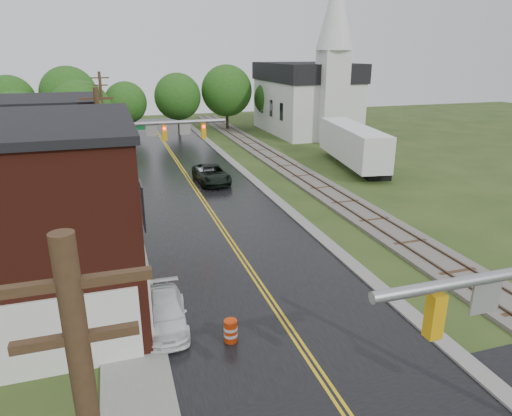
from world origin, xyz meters
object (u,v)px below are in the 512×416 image
traffic_signal_far (154,141)px  utility_pole_c (104,116)px  sedan_silver (206,175)px  construction_barrel (231,331)px  pickup_white (166,313)px  semi_trailer (353,143)px  utility_pole_b (104,164)px  tree_left_e (83,113)px  church (309,91)px  suv_dark (211,174)px  tree_left_c (20,127)px

traffic_signal_far → utility_pole_c: 17.33m
traffic_signal_far → sedan_silver: size_ratio=2.00×
traffic_signal_far → utility_pole_c: (-3.33, 17.00, -0.25)m
utility_pole_c → construction_barrel: utility_pole_c is taller
construction_barrel → sedan_silver: bearing=80.7°
pickup_white → semi_trailer: 30.58m
traffic_signal_far → utility_pole_b: bearing=-123.7°
tree_left_e → traffic_signal_far: bearing=-74.1°
pickup_white → construction_barrel: size_ratio=4.44×
utility_pole_c → tree_left_e: 2.79m
utility_pole_c → construction_barrel: 34.53m
sedan_silver → utility_pole_b: bearing=-131.3°
traffic_signal_far → utility_pole_b: size_ratio=0.82×
sedan_silver → construction_barrel: sedan_silver is taller
construction_barrel → traffic_signal_far: bearing=93.2°
church → semi_trailer: size_ratio=1.51×
tree_left_e → semi_trailer: size_ratio=0.62×
utility_pole_b → construction_barrel: utility_pole_b is taller
utility_pole_b → utility_pole_c: same height
church → suv_dark: 28.24m
traffic_signal_far → tree_left_c: tree_left_c is taller
utility_pole_b → utility_pole_c: 22.00m
tree_left_e → construction_barrel: (6.34, -35.90, -4.35)m
sedan_silver → church: bearing=42.2°
utility_pole_b → construction_barrel: 13.44m
tree_left_c → semi_trailer: 30.54m
church → sedan_silver: size_ratio=5.45×
pickup_white → semi_trailer: semi_trailer is taller
pickup_white → utility_pole_c: bearing=96.8°
utility_pole_b → sedan_silver: (8.11, 11.23, -4.12)m
semi_trailer → construction_barrel: semi_trailer is taller
utility_pole_b → tree_left_c: size_ratio=1.18×
semi_trailer → tree_left_c: bearing=169.1°
tree_left_c → traffic_signal_far: bearing=-51.2°
church → utility_pole_b: size_ratio=2.22×
pickup_white → construction_barrel: (2.29, -1.85, -0.14)m
tree_left_c → construction_barrel: 32.23m
utility_pole_c → tree_left_e: (-2.05, 1.90, 0.09)m
utility_pole_b → semi_trailer: 25.99m
utility_pole_b → construction_barrel: bearing=-70.3°
construction_barrel → pickup_white: bearing=141.1°
church → traffic_signal_far: 35.59m
suv_dark → tree_left_c: bearing=153.8°
utility_pole_c → construction_barrel: bearing=-82.8°
traffic_signal_far → suv_dark: size_ratio=1.34×
tree_left_e → pickup_white: size_ratio=1.96×
semi_trailer → pickup_white: bearing=-133.1°
utility_pole_c → tree_left_c: bearing=-149.8°
pickup_white → tree_left_c: bearing=111.2°
traffic_signal_far → utility_pole_b: (-3.33, -5.00, -0.25)m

